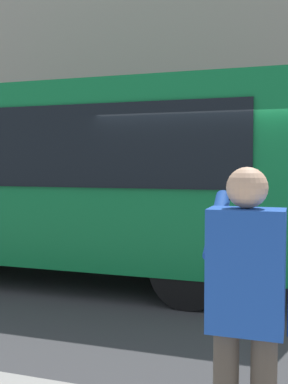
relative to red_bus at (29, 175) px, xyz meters
The scene contains 4 objects.
ground_plane 3.51m from the red_bus, behind, with size 60.00×60.00×0.00m, color #38383A.
building_facade_far 8.46m from the red_bus, 115.07° to the right, with size 28.00×1.55×12.00m.
red_bus is the anchor object (origin of this frame).
pedestrian_photographer 6.03m from the red_bus, 132.86° to the left, with size 0.53×0.52×1.70m.
Camera 1 is at (-1.27, 6.71, 1.87)m, focal length 43.89 mm.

